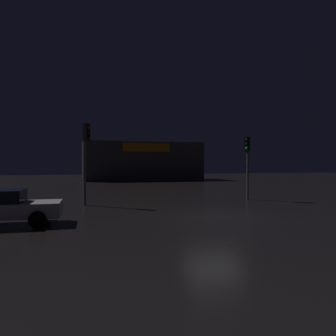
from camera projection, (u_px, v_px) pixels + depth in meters
name	position (u px, v px, depth m)	size (l,w,h in m)	color
ground_plane	(214.00, 216.00, 14.43)	(120.00, 120.00, 0.00)	black
store_building	(142.00, 161.00, 47.69)	(16.76, 7.43, 5.42)	#4C4742
traffic_signal_opposite	(247.00, 155.00, 21.08)	(0.41, 0.43, 4.06)	#595B60
traffic_signal_cross_left	(86.00, 149.00, 18.22)	(0.42, 0.42, 4.57)	#595B60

